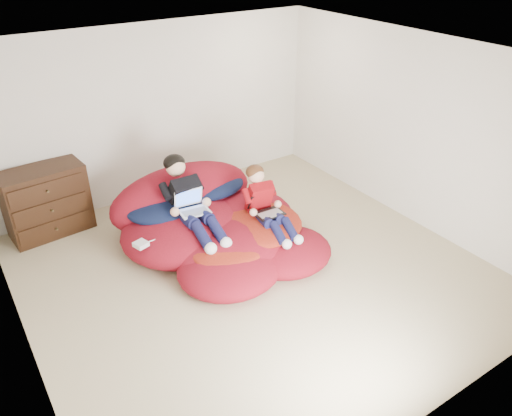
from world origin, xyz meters
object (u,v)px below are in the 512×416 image
(laptop_black, at_px, (266,207))
(dresser, at_px, (47,201))
(older_boy, at_px, (188,197))
(beanbag_pile, at_px, (213,224))
(laptop_white, at_px, (192,205))
(younger_boy, at_px, (265,201))

(laptop_black, bearing_deg, dresser, 139.72)
(laptop_black, bearing_deg, older_boy, 147.59)
(beanbag_pile, bearing_deg, laptop_black, -40.38)
(beanbag_pile, distance_m, laptop_white, 0.48)
(dresser, relative_size, older_boy, 0.85)
(dresser, distance_m, laptop_black, 2.88)
(older_boy, distance_m, laptop_white, 0.12)
(dresser, xyz_separation_m, older_boy, (1.39, -1.35, 0.26))
(beanbag_pile, relative_size, older_boy, 1.97)
(younger_boy, bearing_deg, laptop_black, -90.00)
(beanbag_pile, relative_size, laptop_black, 6.66)
(younger_boy, bearing_deg, dresser, 139.97)
(laptop_white, xyz_separation_m, laptop_black, (0.80, -0.42, -0.08))
(dresser, relative_size, laptop_white, 2.81)
(dresser, bearing_deg, laptop_white, -46.01)
(laptop_white, bearing_deg, beanbag_pile, 4.46)
(beanbag_pile, bearing_deg, laptop_white, -175.54)
(older_boy, relative_size, laptop_black, 3.38)
(laptop_black, bearing_deg, laptop_white, 152.50)
(older_boy, height_order, younger_boy, older_boy)
(beanbag_pile, xyz_separation_m, laptop_black, (0.52, -0.44, 0.30))
(beanbag_pile, xyz_separation_m, laptop_white, (-0.29, -0.02, 0.38))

